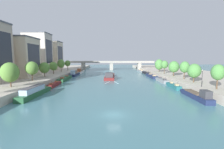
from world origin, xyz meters
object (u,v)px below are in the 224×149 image
(moored_boat_right_downstream, at_px, (162,80))
(tree_right_midway, at_px, (174,67))
(tree_left_third, at_px, (44,68))
(moored_boat_left_upstream, at_px, (80,71))
(moored_boat_right_second, at_px, (197,95))
(tree_left_distant, at_px, (32,68))
(barge_midriver, at_px, (110,76))
(tree_right_by_lamp, at_px, (165,65))
(moored_boat_left_lone, at_px, (54,84))
(tree_left_by_lamp, at_px, (61,64))
(moored_boat_left_far, at_px, (75,74))
(tree_left_midway, at_px, (10,72))
(moored_boat_right_lone, at_px, (173,86))
(tree_right_past_mid, at_px, (185,67))
(lamppost_right_bank, at_px, (202,77))
(bridge_far, at_px, (111,64))
(tree_right_third, at_px, (218,72))
(moored_boat_left_gap_after, at_px, (65,78))
(tree_right_far, at_px, (159,65))
(moored_boat_left_second, at_px, (35,92))
(moored_boat_right_far, at_px, (152,76))
(tree_left_second, at_px, (53,66))
(tree_left_past_mid, at_px, (68,63))
(tree_right_distant, at_px, (194,71))
(moored_boat_right_end, at_px, (146,73))

(moored_boat_right_downstream, bearing_deg, tree_right_midway, 29.06)
(moored_boat_right_downstream, distance_m, tree_left_third, 50.14)
(moored_boat_left_upstream, distance_m, moored_boat_right_second, 77.75)
(tree_left_distant, distance_m, tree_right_midway, 57.27)
(barge_midriver, height_order, tree_right_by_lamp, tree_right_by_lamp)
(moored_boat_left_lone, relative_size, tree_left_by_lamp, 1.50)
(tree_left_by_lamp, bearing_deg, moored_boat_right_downstream, -25.61)
(moored_boat_left_far, relative_size, tree_right_midway, 2.09)
(tree_left_midway, distance_m, tree_right_by_lamp, 65.31)
(moored_boat_right_lone, relative_size, tree_right_past_mid, 1.51)
(barge_midriver, relative_size, lamppost_right_bank, 4.83)
(bridge_far, bearing_deg, tree_right_third, -73.09)
(barge_midriver, xyz_separation_m, moored_boat_right_second, (21.88, -39.42, -0.08))
(moored_boat_left_gap_after, relative_size, tree_left_distant, 2.34)
(moored_boat_left_far, bearing_deg, tree_right_far, 1.17)
(barge_midriver, bearing_deg, tree_left_distant, -140.10)
(moored_boat_left_second, relative_size, moored_boat_left_gap_after, 0.94)
(barge_midriver, relative_size, moored_boat_right_far, 1.41)
(moored_boat_left_gap_after, relative_size, tree_left_second, 2.63)
(tree_left_midway, bearing_deg, tree_left_past_mid, 89.61)
(barge_midriver, bearing_deg, moored_boat_left_lone, -132.43)
(moored_boat_right_far, height_order, tree_right_midway, tree_right_midway)
(tree_right_distant, bearing_deg, tree_right_third, -89.97)
(moored_boat_left_lone, bearing_deg, tree_left_distant, -172.57)
(moored_boat_left_lone, relative_size, moored_boat_left_upstream, 0.68)
(tree_left_past_mid, bearing_deg, tree_right_far, -10.58)
(tree_right_third, bearing_deg, tree_left_third, 154.69)
(barge_midriver, bearing_deg, tree_right_past_mid, -33.91)
(moored_boat_left_second, distance_m, tree_left_third, 26.47)
(bridge_far, bearing_deg, tree_left_distant, -111.17)
(moored_boat_right_downstream, relative_size, tree_right_distant, 1.86)
(moored_boat_right_downstream, distance_m, tree_right_past_mid, 10.70)
(tree_left_third, height_order, tree_right_past_mid, tree_right_past_mid)
(tree_right_past_mid, bearing_deg, moored_boat_right_far, 106.93)
(moored_boat_right_far, relative_size, tree_left_distant, 2.42)
(moored_boat_left_second, relative_size, tree_right_distant, 2.43)
(tree_left_midway, height_order, tree_right_third, tree_left_midway)
(tree_left_third, xyz_separation_m, bridge_far, (28.75, 61.98, -1.13))
(moored_boat_right_end, xyz_separation_m, tree_left_past_mid, (-49.64, 2.39, 5.91))
(moored_boat_right_far, bearing_deg, tree_right_distant, -78.55)
(tree_left_distant, distance_m, tree_right_past_mid, 55.85)
(moored_boat_right_lone, xyz_separation_m, tree_left_midway, (-49.25, -9.07, 5.53))
(tree_left_second, relative_size, tree_right_third, 0.93)
(tree_right_past_mid, relative_size, tree_right_by_lamp, 1.02)
(moored_boat_left_upstream, height_order, tree_right_distant, tree_right_distant)
(moored_boat_right_second, relative_size, tree_left_second, 2.15)
(moored_boat_right_second, height_order, tree_left_third, tree_left_third)
(barge_midriver, distance_m, tree_left_third, 30.47)
(moored_boat_right_end, height_order, tree_left_past_mid, tree_left_past_mid)
(moored_boat_right_far, relative_size, tree_right_third, 2.54)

